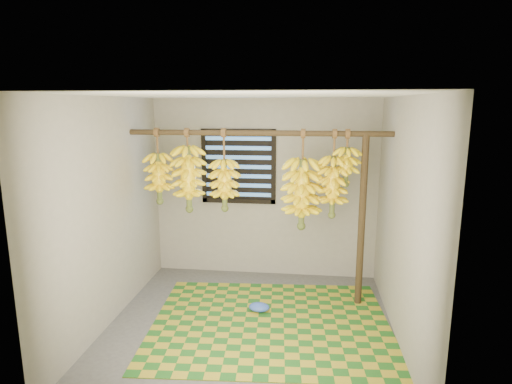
# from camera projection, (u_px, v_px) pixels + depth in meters

# --- Properties ---
(floor) EXTENTS (3.00, 3.00, 0.01)m
(floor) POSITION_uv_depth(u_px,v_px,m) (250.00, 327.00, 4.54)
(floor) COLOR #4A4A4A
(floor) RESTS_ON ground
(ceiling) EXTENTS (3.00, 3.00, 0.01)m
(ceiling) POSITION_uv_depth(u_px,v_px,m) (249.00, 95.00, 4.06)
(ceiling) COLOR silver
(ceiling) RESTS_ON wall_back
(wall_back) EXTENTS (3.00, 0.01, 2.40)m
(wall_back) POSITION_uv_depth(u_px,v_px,m) (265.00, 189.00, 5.77)
(wall_back) COLOR gray
(wall_back) RESTS_ON floor
(wall_left) EXTENTS (0.01, 3.00, 2.40)m
(wall_left) POSITION_uv_depth(u_px,v_px,m) (107.00, 213.00, 4.48)
(wall_left) COLOR gray
(wall_left) RESTS_ON floor
(wall_right) EXTENTS (0.01, 3.00, 2.40)m
(wall_right) POSITION_uv_depth(u_px,v_px,m) (404.00, 222.00, 4.12)
(wall_right) COLOR gray
(wall_right) RESTS_ON floor
(window) EXTENTS (1.00, 0.04, 1.00)m
(window) POSITION_uv_depth(u_px,v_px,m) (238.00, 167.00, 5.72)
(window) COLOR black
(window) RESTS_ON wall_back
(hanging_pole) EXTENTS (3.00, 0.06, 0.06)m
(hanging_pole) POSITION_uv_depth(u_px,v_px,m) (258.00, 133.00, 4.82)
(hanging_pole) COLOR #3D2D19
(hanging_pole) RESTS_ON wall_left
(support_post) EXTENTS (0.08, 0.08, 2.00)m
(support_post) POSITION_uv_depth(u_px,v_px,m) (362.00, 222.00, 4.88)
(support_post) COLOR #3D2D19
(support_post) RESTS_ON floor
(woven_mat) EXTENTS (2.66, 2.19, 0.01)m
(woven_mat) POSITION_uv_depth(u_px,v_px,m) (271.00, 323.00, 4.61)
(woven_mat) COLOR #1F5C1B
(woven_mat) RESTS_ON floor
(plastic_bag) EXTENTS (0.25, 0.19, 0.10)m
(plastic_bag) POSITION_uv_depth(u_px,v_px,m) (259.00, 307.00, 4.85)
(plastic_bag) COLOR #3153B9
(plastic_bag) RESTS_ON woven_mat
(banana_bunch_a) EXTENTS (0.31, 0.31, 0.89)m
(banana_bunch_a) POSITION_uv_depth(u_px,v_px,m) (159.00, 178.00, 5.07)
(banana_bunch_a) COLOR brown
(banana_bunch_a) RESTS_ON hanging_pole
(banana_bunch_b) EXTENTS (0.36, 0.36, 0.98)m
(banana_bunch_b) POSITION_uv_depth(u_px,v_px,m) (189.00, 179.00, 5.03)
(banana_bunch_b) COLOR brown
(banana_bunch_b) RESTS_ON hanging_pole
(banana_bunch_c) EXTENTS (0.33, 0.33, 0.96)m
(banana_bunch_c) POSITION_uv_depth(u_px,v_px,m) (225.00, 185.00, 4.99)
(banana_bunch_c) COLOR brown
(banana_bunch_c) RESTS_ON hanging_pole
(banana_bunch_d) EXTENTS (0.35, 0.35, 1.00)m
(banana_bunch_d) POSITION_uv_depth(u_px,v_px,m) (333.00, 187.00, 4.84)
(banana_bunch_d) COLOR brown
(banana_bunch_d) RESTS_ON hanging_pole
(banana_bunch_e) EXTENTS (0.43, 0.43, 1.14)m
(banana_bunch_e) POSITION_uv_depth(u_px,v_px,m) (302.00, 194.00, 4.90)
(banana_bunch_e) COLOR brown
(banana_bunch_e) RESTS_ON hanging_pole
(banana_bunch_f) EXTENTS (0.30, 0.30, 0.64)m
(banana_bunch_f) POSITION_uv_depth(u_px,v_px,m) (346.00, 167.00, 4.78)
(banana_bunch_f) COLOR brown
(banana_bunch_f) RESTS_ON hanging_pole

